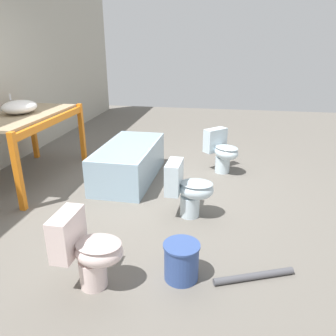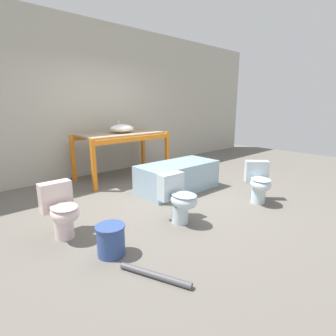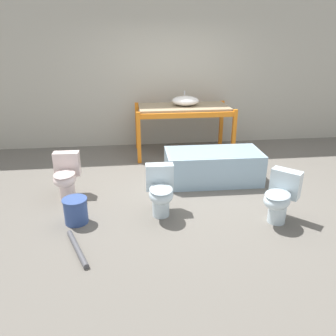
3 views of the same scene
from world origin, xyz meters
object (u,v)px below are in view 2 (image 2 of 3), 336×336
Objects in this scene: sink_basin at (122,128)px; toilet_extra at (62,210)px; toilet_near at (179,198)px; bucket_white at (111,239)px; bathtub_main at (178,175)px; toilet_far at (259,182)px.

sink_basin is 2.74m from toilet_extra.
toilet_extra is at bearing 154.93° from toilet_near.
toilet_near is 1.96× the size of bucket_white.
toilet_extra is (-2.20, -0.31, 0.05)m from bathtub_main.
bathtub_main is 2.22m from toilet_extra.
toilet_extra is (-2.71, 0.98, 0.00)m from toilet_far.
sink_basin is 3.16m from bucket_white.
sink_basin is 0.80× the size of toilet_far.
toilet_far is at bearing -67.28° from bathtub_main.
sink_basin is 2.91m from toilet_far.
bucket_white is at bearing -151.56° from bathtub_main.
bucket_white is at bearing -141.48° from toilet_far.
bathtub_main is 2.35× the size of toilet_extra.
toilet_extra is at bearing -138.68° from sink_basin.
sink_basin is at bearing 149.39° from toilet_far.
toilet_near is 1.48m from toilet_far.
toilet_near is (-0.72, -2.39, -0.69)m from sink_basin.
toilet_near is 1.00× the size of toilet_extra.
sink_basin is 0.80× the size of toilet_near.
toilet_near is at bearing -148.82° from toilet_far.
toilet_extra reaches higher than bucket_white.
toilet_extra is at bearing 106.59° from bucket_white.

